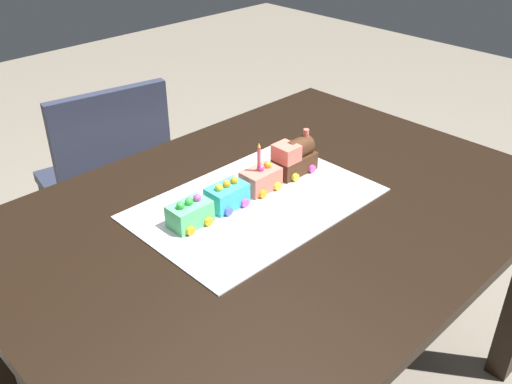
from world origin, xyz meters
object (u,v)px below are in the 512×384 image
chair (109,183)px  birthday_candle (259,155)px  cake_car_caboose_coral (261,179)px  cake_car_gondola_mint_green (190,214)px  cake_car_flatbed_turquoise (227,195)px  cake_locomotive (294,157)px  dining_table (278,242)px

chair → birthday_candle: birthday_candle is taller
cake_car_caboose_coral → cake_car_gondola_mint_green: size_ratio=1.00×
cake_car_flatbed_turquoise → birthday_candle: 0.13m
cake_car_gondola_mint_green → chair: bearing=-104.5°
cake_car_flatbed_turquoise → cake_car_gondola_mint_green: bearing=0.0°
birthday_candle → cake_car_gondola_mint_green: bearing=-0.0°
chair → birthday_candle: (-0.04, 0.74, 0.37)m
cake_locomotive → birthday_candle: 0.15m
cake_car_gondola_mint_green → birthday_candle: 0.24m
chair → birthday_candle: size_ratio=13.22×
dining_table → cake_car_caboose_coral: (-0.03, -0.09, 0.14)m
dining_table → cake_car_gondola_mint_green: (0.21, -0.09, 0.14)m
birthday_candle → cake_car_flatbed_turquoise: bearing=-0.0°
cake_car_flatbed_turquoise → cake_car_gondola_mint_green: (0.12, 0.00, 0.00)m
cake_car_flatbed_turquoise → cake_locomotive: bearing=180.0°
dining_table → cake_car_caboose_coral: cake_car_caboose_coral is taller
cake_locomotive → dining_table: bearing=30.2°
cake_car_gondola_mint_green → dining_table: bearing=156.3°
cake_car_gondola_mint_green → birthday_candle: bearing=180.0°
dining_table → cake_car_caboose_coral: bearing=-107.2°
cake_car_caboose_coral → cake_car_gondola_mint_green: same height
cake_car_caboose_coral → cake_car_gondola_mint_green: (0.24, -0.00, 0.00)m
dining_table → chair: bearing=-88.8°
cake_locomotive → cake_car_flatbed_turquoise: 0.25m
cake_locomotive → cake_car_gondola_mint_green: bearing=-0.0°
chair → cake_car_gondola_mint_green: (0.19, 0.74, 0.30)m
cake_car_flatbed_turquoise → cake_car_caboose_coral: bearing=180.0°
cake_car_flatbed_turquoise → cake_car_gondola_mint_green: same height
cake_car_caboose_coral → birthday_candle: size_ratio=1.54×
cake_car_caboose_coral → birthday_candle: birthday_candle is taller
dining_table → birthday_candle: birthday_candle is taller
cake_locomotive → cake_car_flatbed_turquoise: bearing=-0.0°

